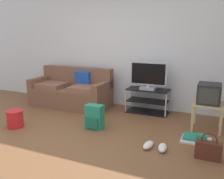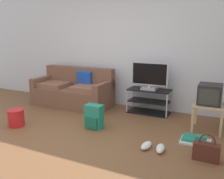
{
  "view_description": "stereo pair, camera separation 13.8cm",
  "coord_description": "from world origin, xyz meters",
  "px_view_note": "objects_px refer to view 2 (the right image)",
  "views": [
    {
      "loc": [
        2.12,
        -2.75,
        1.63
      ],
      "look_at": [
        0.39,
        1.13,
        0.67
      ],
      "focal_mm": 38.72,
      "sensor_mm": 36.0,
      "label": 1
    },
    {
      "loc": [
        2.25,
        -2.69,
        1.63
      ],
      "look_at": [
        0.39,
        1.13,
        0.67
      ],
      "focal_mm": 38.72,
      "sensor_mm": 36.0,
      "label": 2
    }
  ],
  "objects_px": {
    "backpack": "(94,117)",
    "floor_tray": "(195,140)",
    "couch": "(74,91)",
    "cleaning_bucket": "(16,117)",
    "side_table": "(209,109)",
    "handbag": "(206,151)",
    "sneakers_pair": "(153,147)",
    "flat_tv": "(150,76)",
    "crt_tv": "(210,94)",
    "tv_stand": "(149,101)"
  },
  "relations": [
    {
      "from": "tv_stand",
      "to": "sneakers_pair",
      "type": "distance_m",
      "value": 1.74
    },
    {
      "from": "crt_tv",
      "to": "sneakers_pair",
      "type": "height_order",
      "value": "crt_tv"
    },
    {
      "from": "crt_tv",
      "to": "floor_tray",
      "type": "xyz_separation_m",
      "value": [
        -0.12,
        -0.62,
        -0.6
      ]
    },
    {
      "from": "flat_tv",
      "to": "cleaning_bucket",
      "type": "relative_size",
      "value": 2.49
    },
    {
      "from": "flat_tv",
      "to": "crt_tv",
      "type": "xyz_separation_m",
      "value": [
        1.21,
        -0.46,
        -0.15
      ]
    },
    {
      "from": "couch",
      "to": "backpack",
      "type": "xyz_separation_m",
      "value": [
        1.16,
        -1.05,
        -0.12
      ]
    },
    {
      "from": "backpack",
      "to": "handbag",
      "type": "relative_size",
      "value": 1.14
    },
    {
      "from": "couch",
      "to": "side_table",
      "type": "relative_size",
      "value": 3.63
    },
    {
      "from": "flat_tv",
      "to": "cleaning_bucket",
      "type": "height_order",
      "value": "flat_tv"
    },
    {
      "from": "cleaning_bucket",
      "to": "sneakers_pair",
      "type": "xyz_separation_m",
      "value": [
        2.53,
        0.17,
        -0.12
      ]
    },
    {
      "from": "handbag",
      "to": "sneakers_pair",
      "type": "relative_size",
      "value": 1.04
    },
    {
      "from": "crt_tv",
      "to": "sneakers_pair",
      "type": "relative_size",
      "value": 1.19
    },
    {
      "from": "cleaning_bucket",
      "to": "floor_tray",
      "type": "height_order",
      "value": "cleaning_bucket"
    },
    {
      "from": "couch",
      "to": "cleaning_bucket",
      "type": "bearing_deg",
      "value": -96.14
    },
    {
      "from": "crt_tv",
      "to": "handbag",
      "type": "xyz_separation_m",
      "value": [
        0.08,
        -1.13,
        -0.51
      ]
    },
    {
      "from": "flat_tv",
      "to": "handbag",
      "type": "bearing_deg",
      "value": -50.83
    },
    {
      "from": "flat_tv",
      "to": "tv_stand",
      "type": "bearing_deg",
      "value": 90.0
    },
    {
      "from": "crt_tv",
      "to": "handbag",
      "type": "relative_size",
      "value": 1.15
    },
    {
      "from": "side_table",
      "to": "floor_tray",
      "type": "height_order",
      "value": "side_table"
    },
    {
      "from": "cleaning_bucket",
      "to": "floor_tray",
      "type": "xyz_separation_m",
      "value": [
        3.04,
        0.7,
        -0.12
      ]
    },
    {
      "from": "backpack",
      "to": "sneakers_pair",
      "type": "bearing_deg",
      "value": -37.39
    },
    {
      "from": "flat_tv",
      "to": "side_table",
      "type": "xyz_separation_m",
      "value": [
        1.21,
        -0.48,
        -0.4
      ]
    },
    {
      "from": "side_table",
      "to": "floor_tray",
      "type": "distance_m",
      "value": 0.71
    },
    {
      "from": "cleaning_bucket",
      "to": "crt_tv",
      "type": "bearing_deg",
      "value": 22.65
    },
    {
      "from": "side_table",
      "to": "backpack",
      "type": "bearing_deg",
      "value": -157.25
    },
    {
      "from": "sneakers_pair",
      "to": "backpack",
      "type": "bearing_deg",
      "value": 163.11
    },
    {
      "from": "flat_tv",
      "to": "side_table",
      "type": "distance_m",
      "value": 1.36
    },
    {
      "from": "side_table",
      "to": "sneakers_pair",
      "type": "distance_m",
      "value": 1.34
    },
    {
      "from": "handbag",
      "to": "cleaning_bucket",
      "type": "relative_size",
      "value": 1.21
    },
    {
      "from": "backpack",
      "to": "handbag",
      "type": "height_order",
      "value": "backpack"
    },
    {
      "from": "flat_tv",
      "to": "handbag",
      "type": "relative_size",
      "value": 2.06
    },
    {
      "from": "cleaning_bucket",
      "to": "side_table",
      "type": "bearing_deg",
      "value": 22.4
    },
    {
      "from": "tv_stand",
      "to": "floor_tray",
      "type": "distance_m",
      "value": 1.57
    },
    {
      "from": "tv_stand",
      "to": "handbag",
      "type": "xyz_separation_m",
      "value": [
        1.3,
        -1.61,
        -0.12
      ]
    },
    {
      "from": "floor_tray",
      "to": "sneakers_pair",
      "type": "bearing_deg",
      "value": -134.29
    },
    {
      "from": "backpack",
      "to": "side_table",
      "type": "bearing_deg",
      "value": 2.26
    },
    {
      "from": "sneakers_pair",
      "to": "handbag",
      "type": "bearing_deg",
      "value": 1.13
    },
    {
      "from": "floor_tray",
      "to": "handbag",
      "type": "bearing_deg",
      "value": -68.59
    },
    {
      "from": "handbag",
      "to": "sneakers_pair",
      "type": "distance_m",
      "value": 0.72
    },
    {
      "from": "flat_tv",
      "to": "cleaning_bucket",
      "type": "bearing_deg",
      "value": -137.56
    },
    {
      "from": "tv_stand",
      "to": "handbag",
      "type": "height_order",
      "value": "tv_stand"
    },
    {
      "from": "cleaning_bucket",
      "to": "backpack",
      "type": "bearing_deg",
      "value": 21.9
    },
    {
      "from": "tv_stand",
      "to": "side_table",
      "type": "relative_size",
      "value": 1.75
    },
    {
      "from": "flat_tv",
      "to": "side_table",
      "type": "relative_size",
      "value": 1.53
    },
    {
      "from": "backpack",
      "to": "floor_tray",
      "type": "xyz_separation_m",
      "value": [
        1.71,
        0.16,
        -0.17
      ]
    },
    {
      "from": "floor_tray",
      "to": "tv_stand",
      "type": "bearing_deg",
      "value": 134.85
    },
    {
      "from": "couch",
      "to": "handbag",
      "type": "distance_m",
      "value": 3.38
    },
    {
      "from": "tv_stand",
      "to": "flat_tv",
      "type": "xyz_separation_m",
      "value": [
        0.0,
        -0.02,
        0.54
      ]
    },
    {
      "from": "couch",
      "to": "handbag",
      "type": "relative_size",
      "value": 4.9
    },
    {
      "from": "couch",
      "to": "cleaning_bucket",
      "type": "distance_m",
      "value": 1.6
    }
  ]
}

